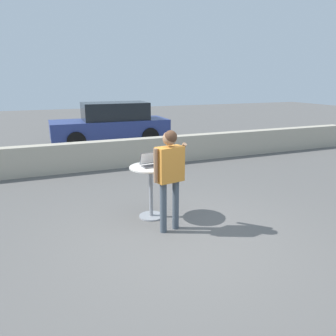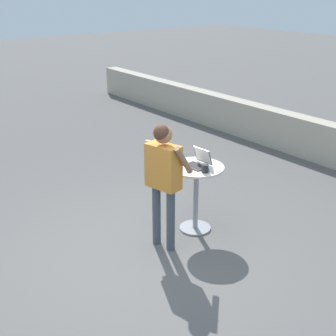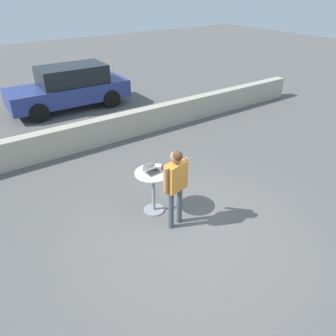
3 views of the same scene
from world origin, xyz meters
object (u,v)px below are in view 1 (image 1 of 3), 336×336
laptop (150,163)px  coffee_mug (163,163)px  parked_car_near_street (112,123)px  cafe_table (151,182)px  standing_person (170,168)px

laptop → coffee_mug: 0.24m
parked_car_near_street → cafe_table: bearing=-97.4°
standing_person → parked_car_near_street: standing_person is taller
coffee_mug → standing_person: bearing=-102.2°
standing_person → parked_car_near_street: bearing=83.9°
standing_person → cafe_table: bearing=98.7°
cafe_table → parked_car_near_street: (0.94, 7.26, 0.15)m
laptop → standing_person: size_ratio=0.18×
cafe_table → laptop: laptop is taller
coffee_mug → parked_car_near_street: (0.71, 7.31, -0.20)m
laptop → parked_car_near_street: parked_car_near_street is taller
laptop → standing_person: standing_person is taller
laptop → parked_car_near_street: 7.29m
cafe_table → parked_car_near_street: bearing=82.6°
laptop → coffee_mug: laptop is taller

